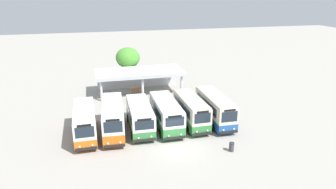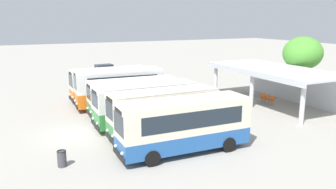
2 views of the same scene
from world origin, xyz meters
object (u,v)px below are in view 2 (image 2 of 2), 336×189
city_bus_middle_cream (134,95)px  waiting_chair_middle_seat (272,100)px  city_bus_second_in_row (119,87)px  waiting_chair_second_from_end (266,98)px  city_bus_nearest_orange (110,83)px  city_bus_far_end_green (184,123)px  city_bus_fifth_blue (164,112)px  waiting_chair_end_by_column (262,97)px  city_bus_fourth_amber (146,103)px  parked_car_flank (103,70)px  litter_bin_apron (62,159)px

city_bus_middle_cream → waiting_chair_middle_seat: (2.31, 12.50, -1.14)m
city_bus_middle_cream → city_bus_second_in_row: bearing=-174.3°
city_bus_second_in_row → waiting_chair_second_from_end: (4.57, 12.71, -1.37)m
waiting_chair_second_from_end → city_bus_nearest_orange: bearing=-120.5°
city_bus_nearest_orange → city_bus_second_in_row: size_ratio=0.97×
city_bus_second_in_row → city_bus_far_end_green: 11.73m
city_bus_nearest_orange → city_bus_fifth_blue: city_bus_fifth_blue is taller
city_bus_middle_cream → waiting_chair_end_by_column: city_bus_middle_cream is taller
city_bus_fourth_amber → city_bus_fifth_blue: 2.93m
city_bus_fifth_blue → waiting_chair_end_by_column: bearing=111.3°
waiting_chair_end_by_column → waiting_chair_middle_seat: bearing=-1.1°
parked_car_flank → waiting_chair_second_from_end: parked_car_flank is taller
city_bus_middle_cream → city_bus_fifth_blue: bearing=-0.3°
litter_bin_apron → city_bus_middle_cream: bearing=138.2°
city_bus_nearest_orange → city_bus_second_in_row: city_bus_second_in_row is taller
city_bus_nearest_orange → city_bus_second_in_row: 2.93m
waiting_chair_second_from_end → waiting_chair_end_by_column: bearing=171.0°
city_bus_fourth_amber → parked_car_flank: (-23.13, 2.86, -0.91)m
city_bus_middle_cream → waiting_chair_middle_seat: 12.76m
city_bus_fourth_amber → waiting_chair_second_from_end: size_ratio=9.03×
waiting_chair_end_by_column → waiting_chair_middle_seat: (1.34, -0.03, 0.00)m
city_bus_second_in_row → city_bus_middle_cream: bearing=5.7°
city_bus_second_in_row → city_bus_middle_cream: size_ratio=1.05×
city_bus_middle_cream → waiting_chair_second_from_end: city_bus_middle_cream is taller
city_bus_fourth_amber → waiting_chair_second_from_end: bearing=95.9°
parked_car_flank → litter_bin_apron: (27.93, -9.67, -0.37)m
city_bus_nearest_orange → city_bus_second_in_row: bearing=0.1°
city_bus_nearest_orange → waiting_chair_middle_seat: size_ratio=8.84×
city_bus_fourth_amber → waiting_chair_end_by_column: 12.83m
waiting_chair_end_by_column → city_bus_fifth_blue: bearing=-68.7°
parked_car_flank → waiting_chair_end_by_column: (21.17, 9.76, -0.31)m
city_bus_fourth_amber → waiting_chair_end_by_column: size_ratio=9.03×
litter_bin_apron → city_bus_fourth_amber: bearing=125.2°
parked_car_flank → waiting_chair_end_by_column: parked_car_flank is taller
city_bus_far_end_green → city_bus_middle_cream: bearing=179.5°
city_bus_second_in_row → litter_bin_apron: city_bus_second_in_row is taller
city_bus_second_in_row → waiting_chair_middle_seat: city_bus_second_in_row is taller
city_bus_second_in_row → city_bus_far_end_green: bearing=1.1°
city_bus_far_end_green → litter_bin_apron: (-1.06, -6.83, -1.34)m
city_bus_middle_cream → city_bus_nearest_orange: bearing=-177.1°
city_bus_nearest_orange → waiting_chair_middle_seat: 15.23m
waiting_chair_middle_seat → litter_bin_apron: (5.43, -19.40, -0.07)m
city_bus_nearest_orange → city_bus_middle_cream: bearing=2.9°
city_bus_fifth_blue → city_bus_far_end_green: 2.93m
city_bus_middle_cream → city_bus_far_end_green: (8.79, -0.07, 0.13)m
waiting_chair_second_from_end → litter_bin_apron: bearing=-72.5°
city_bus_nearest_orange → waiting_chair_second_from_end: size_ratio=8.84×
city_bus_far_end_green → litter_bin_apron: size_ratio=8.94×
waiting_chair_second_from_end → city_bus_fourth_amber: bearing=-84.1°
city_bus_middle_cream → waiting_chair_end_by_column: (0.97, 12.52, -1.14)m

